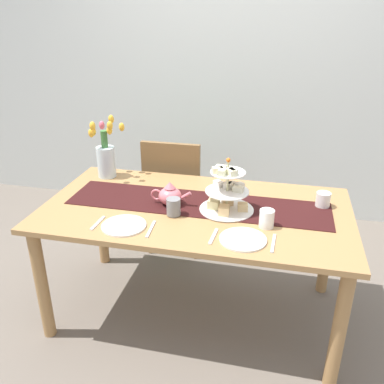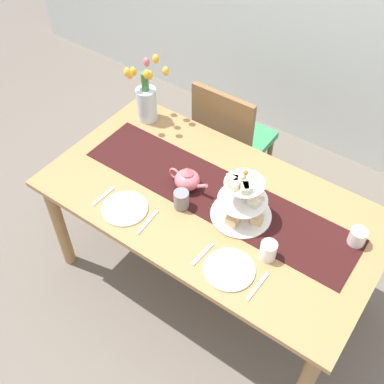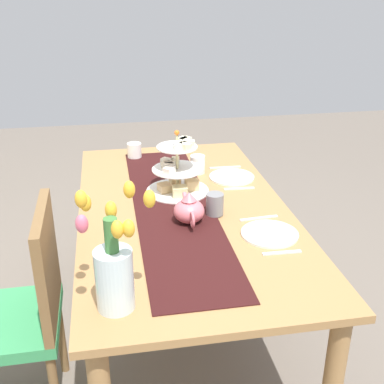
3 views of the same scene
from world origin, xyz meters
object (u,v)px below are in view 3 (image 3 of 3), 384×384
(tulip_vase, at_px, (114,267))
(mug_white_text, at_px, (198,164))
(dinner_plate_left, at_px, (270,234))
(mug_grey, at_px, (215,204))
(teapot, at_px, (189,210))
(cream_jug, at_px, (134,150))
(knife_left, at_px, (259,218))
(chair_left, at_px, (22,307))
(tiered_cake_stand, at_px, (178,172))
(dinner_plate_right, at_px, (232,177))
(dining_table, at_px, (184,226))
(knife_right, at_px, (225,167))
(fork_right, at_px, (239,188))
(fork_left, at_px, (282,253))

(tulip_vase, distance_m, mug_white_text, 1.17)
(dinner_plate_left, xyz_separation_m, mug_grey, (0.22, 0.18, 0.05))
(teapot, distance_m, tulip_vase, 0.62)
(cream_jug, bearing_deg, knife_left, -151.44)
(chair_left, distance_m, tiered_cake_stand, 0.90)
(mug_grey, bearing_deg, mug_white_text, -2.11)
(chair_left, height_order, teapot, chair_left)
(tiered_cake_stand, bearing_deg, chair_left, 124.85)
(dinner_plate_left, xyz_separation_m, knife_left, (0.14, 0.00, -0.00))
(knife_left, bearing_deg, dinner_plate_right, 0.00)
(dining_table, xyz_separation_m, teapot, (-0.15, 0.00, 0.16))
(chair_left, xyz_separation_m, dinner_plate_right, (0.61, -0.99, 0.23))
(knife_left, relative_size, knife_right, 1.00)
(dinner_plate_left, relative_size, fork_right, 1.53)
(tulip_vase, distance_m, fork_right, 1.05)
(mug_grey, bearing_deg, tiered_cake_stand, 24.28)
(fork_left, bearing_deg, mug_white_text, 10.56)
(dinner_plate_left, xyz_separation_m, fork_left, (-0.15, 0.00, -0.00))
(tiered_cake_stand, height_order, teapot, tiered_cake_stand)
(dining_table, relative_size, teapot, 7.21)
(fork_right, xyz_separation_m, mug_grey, (-0.25, 0.18, 0.05))
(dinner_plate_left, relative_size, mug_white_text, 2.42)
(knife_right, bearing_deg, tulip_vase, 150.88)
(chair_left, relative_size, fork_right, 6.07)
(mug_grey, bearing_deg, knife_right, -18.24)
(dining_table, bearing_deg, chair_left, 114.11)
(chair_left, relative_size, cream_jug, 10.71)
(knife_left, bearing_deg, fork_right, 0.00)
(tiered_cake_stand, relative_size, cream_jug, 3.58)
(cream_jug, relative_size, mug_grey, 0.89)
(dinner_plate_right, height_order, fork_right, dinner_plate_right)
(teapot, relative_size, knife_left, 1.40)
(teapot, distance_m, knife_right, 0.67)
(chair_left, bearing_deg, dinner_plate_left, -90.22)
(cream_jug, distance_m, dinner_plate_left, 1.11)
(dinner_plate_left, relative_size, knife_right, 1.35)
(chair_left, bearing_deg, teapot, -77.07)
(chair_left, relative_size, mug_white_text, 9.58)
(tiered_cake_stand, xyz_separation_m, knife_left, (-0.34, -0.30, -0.10))
(dining_table, bearing_deg, tulip_vase, 154.39)
(teapot, relative_size, knife_right, 1.40)
(knife_right, height_order, mug_grey, mug_grey)
(dining_table, distance_m, fork_right, 0.35)
(dinner_plate_right, relative_size, mug_white_text, 2.42)
(teapot, bearing_deg, dinner_plate_right, -33.70)
(dining_table, xyz_separation_m, knife_left, (-0.17, -0.30, 0.10))
(fork_right, bearing_deg, tiered_cake_stand, 86.72)
(cream_jug, bearing_deg, dinner_plate_left, -155.01)
(tulip_vase, height_order, mug_grey, tulip_vase)
(tiered_cake_stand, xyz_separation_m, fork_right, (-0.02, -0.30, -0.10))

